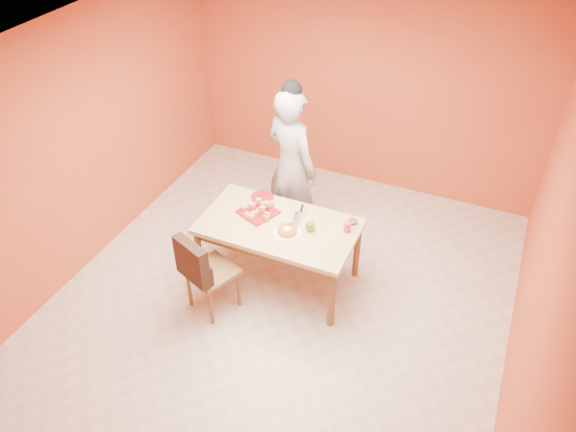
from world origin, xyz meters
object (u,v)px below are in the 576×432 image
at_px(sponge_cake, 287,231).
at_px(egg_ornament, 310,226).
at_px(pastry_platter, 258,212).
at_px(checker_tin, 352,222).
at_px(person, 291,167).
at_px(dining_chair, 211,271).
at_px(magenta_glass, 347,227).
at_px(dining_table, 279,232).
at_px(red_dinner_plate, 262,197).

distance_m(sponge_cake, egg_ornament, 0.23).
height_order(pastry_platter, checker_tin, checker_tin).
relative_size(pastry_platter, egg_ornament, 2.71).
bearing_deg(person, dining_chair, 101.31).
height_order(person, magenta_glass, person).
distance_m(dining_table, person, 0.85).
xyz_separation_m(pastry_platter, red_dinner_plate, (-0.08, 0.26, -0.00)).
bearing_deg(egg_ornament, magenta_glass, 15.81).
relative_size(red_dinner_plate, magenta_glass, 2.41).
xyz_separation_m(person, sponge_cake, (0.34, -0.88, -0.15)).
bearing_deg(dining_chair, checker_tin, 62.22).
xyz_separation_m(sponge_cake, egg_ornament, (0.19, 0.13, 0.03)).
bearing_deg(magenta_glass, egg_ornament, -156.65).
distance_m(dining_table, pastry_platter, 0.31).
relative_size(egg_ornament, checker_tin, 1.26).
distance_m(egg_ornament, checker_tin, 0.46).
xyz_separation_m(pastry_platter, egg_ornament, (0.61, -0.06, 0.05)).
distance_m(person, red_dinner_plate, 0.49).
distance_m(dining_table, magenta_glass, 0.71).
height_order(person, pastry_platter, person).
height_order(sponge_cake, checker_tin, sponge_cake).
bearing_deg(egg_ornament, dining_table, 178.12).
distance_m(dining_table, egg_ornament, 0.37).
distance_m(red_dinner_plate, magenta_glass, 1.04).
bearing_deg(egg_ornament, sponge_cake, -154.59).
height_order(dining_chair, person, person).
bearing_deg(red_dinner_plate, pastry_platter, -73.72).
xyz_separation_m(dining_table, sponge_cake, (0.14, -0.09, 0.13)).
xyz_separation_m(dining_chair, checker_tin, (1.13, 0.97, 0.28)).
bearing_deg(egg_ornament, dining_chair, -146.64).
bearing_deg(dining_table, pastry_platter, 161.75).
relative_size(red_dinner_plate, checker_tin, 2.48).
xyz_separation_m(person, red_dinner_plate, (-0.15, -0.43, -0.18)).
xyz_separation_m(dining_table, egg_ornament, (0.33, 0.03, 0.16)).
bearing_deg(person, egg_ornament, 146.51).
relative_size(person, pastry_platter, 5.51).
xyz_separation_m(dining_table, person, (-0.20, 0.78, 0.28)).
xyz_separation_m(dining_chair, sponge_cake, (0.59, 0.55, 0.30)).
relative_size(dining_table, magenta_glass, 15.48).
distance_m(red_dinner_plate, checker_tin, 1.03).
bearing_deg(magenta_glass, checker_tin, 86.04).
bearing_deg(magenta_glass, dining_table, -165.05).
bearing_deg(person, dining_table, 125.49).
relative_size(dining_chair, sponge_cake, 4.93).
bearing_deg(red_dinner_plate, person, 70.42).
bearing_deg(sponge_cake, dining_chair, -136.83).
relative_size(red_dinner_plate, sponge_cake, 1.28).
relative_size(sponge_cake, magenta_glass, 1.89).
bearing_deg(magenta_glass, person, 145.15).
distance_m(egg_ornament, magenta_glass, 0.37).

